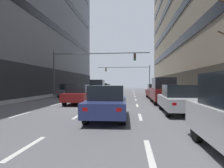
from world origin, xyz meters
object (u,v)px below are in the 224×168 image
Objects in this scene: car_driving_0 at (107,102)px; pedestrian_0 at (170,88)px; car_driving_3 at (69,91)px; car_driving_1 at (78,94)px; traffic_signal_1 at (132,72)px; car_parked_2 at (163,91)px; car_driving_2 at (98,88)px; car_parked_1 at (178,99)px; taxi_driving_4 at (106,88)px; traffic_signal_0 at (86,63)px; car_parked_3 at (155,91)px.

car_driving_0 is 19.13m from pedestrian_0.
car_driving_0 and car_driving_3 have the same top height.
car_driving_0 is at bearing -64.09° from car_driving_3.
car_driving_1 is 28.93m from traffic_signal_1.
traffic_signal_1 is (-2.67, 27.13, 3.21)m from car_parked_2.
car_driving_2 is 1.01× the size of car_parked_2.
car_parked_1 is 5.26m from car_parked_2.
car_parked_2 is (3.95, 7.40, 0.30)m from car_driving_0.
taxi_driving_4 reaches higher than car_driving_0.
car_driving_0 is 24.76m from taxi_driving_4.
pedestrian_0 is at bearing 18.05° from car_driving_3.
car_driving_2 is at bearing -89.72° from taxi_driving_4.
car_parked_2 is (7.41, -8.76, 0.01)m from car_driving_2.
car_parked_2 reaches higher than pedestrian_0.
traffic_signal_0 is (-1.11, -2.29, 3.24)m from car_driving_2.
taxi_driving_4 is 23.57m from car_parked_1.
traffic_signal_0 reaches higher than car_parked_2.
car_parked_1 is at bearing -85.29° from traffic_signal_1.
car_driving_3 is at bearing 175.63° from car_parked_3.
traffic_signal_0 reaches higher than car_parked_3.
car_parked_2 is at bearing -30.42° from car_driving_3.
car_parked_3 is (7.46, -11.71, 0.04)m from taxi_driving_4.
pedestrian_0 is at bearing 9.87° from car_driving_2.
taxi_driving_4 is 2.52× the size of pedestrian_0.
car_driving_3 is (-6.61, 13.60, 0.00)m from car_driving_0.
car_driving_0 is 1.01× the size of car_driving_1.
traffic_signal_0 is (-8.52, 11.73, 3.52)m from car_parked_1.
car_parked_3 is 9.29m from traffic_signal_0.
car_driving_3 is at bearing -140.85° from car_driving_2.
car_driving_2 is 15.86m from car_parked_1.
car_parked_3 is at bearing 42.44° from car_driving_1.
car_parked_2 reaches higher than car_parked_3.
car_driving_2 is 8.15m from car_parked_3.
car_parked_1 is 1.01× the size of car_parked_3.
traffic_signal_1 reaches higher than taxi_driving_4.
traffic_signal_1 is at bearing 96.99° from car_parked_3.
pedestrian_0 reaches higher than car_driving_3.
taxi_driving_4 is 0.35× the size of traffic_signal_0.
traffic_signal_0 is 21.47m from traffic_signal_1.
car_driving_2 is at bearing 130.24° from car_parked_2.
car_parked_3 reaches higher than car_driving_3.
car_driving_2 is 1.03× the size of car_parked_1.
traffic_signal_0 is (-8.52, 6.48, 3.23)m from car_parked_2.
taxi_driving_4 reaches higher than car_driving_3.
car_driving_3 is 13.96m from pedestrian_0.
car_driving_1 is at bearing 150.82° from car_parked_1.
traffic_signal_1 is (5.86, 20.65, -0.01)m from traffic_signal_0.
car_parked_1 is 0.97× the size of car_parked_2.
car_driving_0 is at bearing -151.43° from car_parked_1.
car_driving_2 is at bearing 155.56° from car_parked_3.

